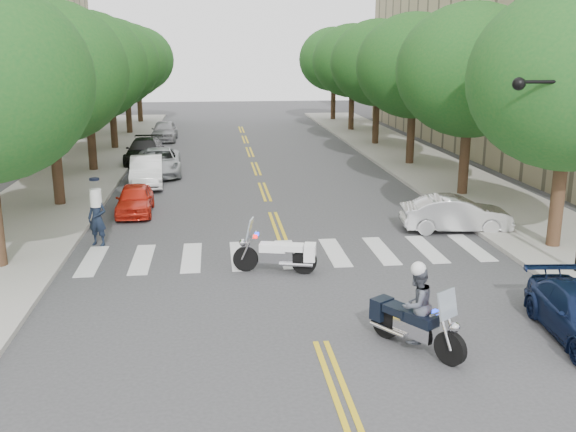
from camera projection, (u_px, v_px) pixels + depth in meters
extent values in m
plane|color=#38383A|center=(321.00, 342.00, 14.57)|extent=(140.00, 140.00, 0.00)
cube|color=#9E9991|center=(81.00, 171.00, 34.64)|extent=(5.00, 60.00, 0.15)
cube|color=#9E9991|center=(421.00, 164.00, 36.76)|extent=(5.00, 60.00, 0.15)
cylinder|color=#382316|center=(57.00, 168.00, 26.63)|extent=(0.44, 0.44, 3.32)
ellipsoid|color=#17521B|center=(48.00, 72.00, 25.65)|extent=(6.40, 6.40, 5.76)
cylinder|color=#382316|center=(92.00, 141.00, 34.32)|extent=(0.44, 0.44, 3.32)
ellipsoid|color=#17521B|center=(86.00, 67.00, 33.34)|extent=(6.40, 6.40, 5.76)
cylinder|color=#382316|center=(114.00, 125.00, 42.01)|extent=(0.44, 0.44, 3.32)
ellipsoid|color=#17521B|center=(109.00, 63.00, 41.03)|extent=(6.40, 6.40, 5.76)
cylinder|color=#382316|center=(129.00, 113.00, 49.70)|extent=(0.44, 0.44, 3.32)
ellipsoid|color=#17521B|center=(125.00, 61.00, 48.72)|extent=(6.40, 6.40, 5.76)
cylinder|color=#382316|center=(140.00, 104.00, 57.39)|extent=(0.44, 0.44, 3.32)
ellipsoid|color=#17521B|center=(137.00, 60.00, 56.41)|extent=(6.40, 6.40, 5.76)
cylinder|color=#382316|center=(557.00, 201.00, 20.90)|extent=(0.44, 0.44, 3.32)
ellipsoid|color=#17521B|center=(571.00, 79.00, 19.92)|extent=(6.40, 6.40, 5.76)
cylinder|color=#382316|center=(464.00, 160.00, 28.59)|extent=(0.44, 0.44, 3.32)
ellipsoid|color=#17521B|center=(471.00, 70.00, 27.61)|extent=(6.40, 6.40, 5.76)
cylinder|color=#382316|center=(411.00, 136.00, 36.28)|extent=(0.44, 0.44, 3.32)
ellipsoid|color=#17521B|center=(414.00, 66.00, 35.30)|extent=(6.40, 6.40, 5.76)
cylinder|color=#382316|center=(376.00, 121.00, 43.97)|extent=(0.44, 0.44, 3.32)
ellipsoid|color=#17521B|center=(378.00, 63.00, 42.99)|extent=(6.40, 6.40, 5.76)
cylinder|color=#382316|center=(351.00, 110.00, 51.66)|extent=(0.44, 0.44, 3.32)
ellipsoid|color=#17521B|center=(353.00, 61.00, 50.68)|extent=(6.40, 6.40, 5.76)
cylinder|color=#382316|center=(333.00, 103.00, 59.35)|extent=(0.44, 0.44, 3.32)
ellipsoid|color=#17521B|center=(334.00, 59.00, 58.37)|extent=(6.40, 6.40, 5.76)
cylinder|color=black|center=(558.00, 82.00, 17.31)|extent=(2.40, 0.10, 0.10)
sphere|color=black|center=(519.00, 84.00, 17.20)|extent=(0.36, 0.36, 0.36)
cylinder|color=black|center=(450.00, 348.00, 13.44)|extent=(0.54, 0.71, 0.75)
cylinder|color=black|center=(387.00, 322.00, 14.74)|extent=(0.58, 0.73, 0.75)
cube|color=silver|center=(415.00, 329.00, 14.10)|extent=(0.84, 1.02, 0.35)
cube|color=black|center=(420.00, 319.00, 13.95)|extent=(0.76, 0.86, 0.24)
cube|color=black|center=(398.00, 309.00, 14.39)|extent=(0.70, 0.75, 0.18)
cube|color=black|center=(382.00, 308.00, 14.79)|extent=(0.59, 0.54, 0.50)
cube|color=#8C99A5|center=(447.00, 304.00, 13.30)|extent=(0.55, 0.44, 0.60)
cube|color=red|center=(443.00, 309.00, 13.57)|extent=(0.15, 0.15, 0.09)
cube|color=#0C26E5|center=(436.00, 312.00, 13.41)|extent=(0.15, 0.15, 0.09)
imported|color=#474C56|center=(417.00, 304.00, 13.95)|extent=(1.06, 1.01, 1.73)
sphere|color=silver|center=(418.00, 269.00, 13.75)|extent=(0.33, 0.33, 0.33)
cylinder|color=black|center=(246.00, 259.00, 19.16)|extent=(0.77, 0.33, 0.75)
cylinder|color=black|center=(304.00, 261.00, 18.95)|extent=(0.78, 0.37, 0.75)
cube|color=silver|center=(277.00, 256.00, 19.02)|extent=(1.05, 0.58, 0.35)
cube|color=white|center=(273.00, 247.00, 18.96)|extent=(0.84, 0.57, 0.24)
cube|color=white|center=(293.00, 247.00, 18.88)|extent=(0.69, 0.57, 0.18)
cube|color=white|center=(310.00, 252.00, 18.86)|extent=(0.44, 0.55, 0.50)
cube|color=#8C99A5|center=(250.00, 229.00, 18.91)|extent=(0.30, 0.58, 0.60)
cube|color=red|center=(255.00, 236.00, 18.81)|extent=(0.13, 0.13, 0.09)
cube|color=#0C26E5|center=(257.00, 234.00, 19.06)|extent=(0.13, 0.13, 0.09)
imported|color=black|center=(97.00, 218.00, 21.56)|extent=(0.81, 0.69, 1.87)
imported|color=silver|center=(456.00, 214.00, 23.29)|extent=(4.07, 1.85, 1.29)
imported|color=red|center=(135.00, 199.00, 25.81)|extent=(1.51, 3.53, 1.19)
imported|color=white|center=(147.00, 171.00, 31.07)|extent=(1.82, 4.41, 1.42)
imported|color=#9B9FA2|center=(159.00, 162.00, 33.83)|extent=(2.58, 5.07, 1.37)
imported|color=black|center=(145.00, 151.00, 37.24)|extent=(2.11, 4.95, 1.42)
imported|color=gray|center=(164.00, 131.00, 46.42)|extent=(1.77, 4.32, 1.47)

